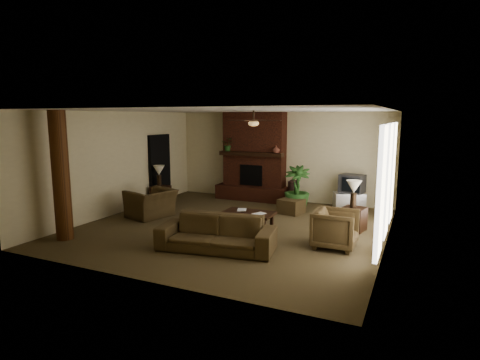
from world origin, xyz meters
The scene contains 23 objects.
room_shell centered at (0.00, 0.00, 1.40)m, with size 7.00×7.00×7.00m.
fireplace centered at (-0.80, 3.22, 1.16)m, with size 2.40×0.70×2.80m.
windows centered at (3.45, 0.20, 1.35)m, with size 0.08×3.65×2.35m.
log_column centered at (-2.95, -2.40, 1.40)m, with size 0.36×0.36×2.80m, color #583116.
doorway centered at (-3.44, 1.80, 1.05)m, with size 0.10×1.00×2.10m, color black.
ceiling_fan centered at (0.40, 0.30, 2.53)m, with size 1.35×1.35×0.37m.
sofa centered at (0.41, -1.64, 0.46)m, with size 2.34×0.68×0.91m, color #49381F.
armchair_left centered at (-2.42, -0.03, 0.49)m, with size 1.13×0.73×0.99m, color #49381F.
armchair_right centered at (2.56, -0.52, 0.43)m, with size 0.84×0.79×0.87m, color #49381F.
coffee_table centered at (0.43, -0.07, 0.37)m, with size 1.20×0.70×0.43m.
ottoman centered at (0.88, 1.91, 0.20)m, with size 0.60×0.60×0.40m, color #49381F.
tv_stand centered at (2.26, 3.02, 0.25)m, with size 0.85×0.50×0.50m, color silver.
tv centered at (2.32, 3.07, 0.76)m, with size 0.74×0.65×0.52m.
floor_vase centered at (0.57, 3.08, 0.43)m, with size 0.34×0.34×0.77m.
floor_plant centered at (0.91, 2.31, 0.36)m, with size 0.72×1.28×0.72m, color #2A5421.
side_table_left centered at (-3.15, 1.40, 0.28)m, with size 0.50×0.50×0.55m, color black.
lamp_left centered at (-3.15, 1.36, 1.00)m, with size 0.44×0.44×0.65m.
side_table_right centered at (2.71, 0.92, 0.28)m, with size 0.50×0.50×0.55m, color black.
lamp_right centered at (2.69, 0.89, 1.00)m, with size 0.44×0.44×0.65m.
mantel_plant centered at (-1.62, 3.02, 1.72)m, with size 0.38×0.42×0.33m, color #2A5421.
mantel_vase centered at (0.04, 2.95, 1.67)m, with size 0.22×0.23×0.22m, color brown.
book_a centered at (0.13, -0.03, 0.57)m, with size 0.22×0.03×0.29m, color #999999.
book_b centered at (0.65, -0.12, 0.58)m, with size 0.21×0.02×0.29m, color #999999.
Camera 1 is at (4.03, -8.40, 2.66)m, focal length 29.52 mm.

